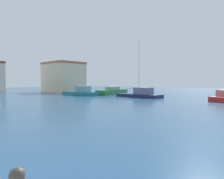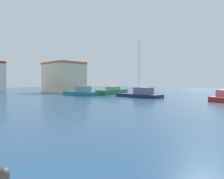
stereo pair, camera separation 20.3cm
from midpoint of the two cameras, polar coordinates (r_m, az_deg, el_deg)
water at (r=28.50m, az=-15.58°, el=-3.25°), size 160.00×160.00×0.00m
sailboat_navy_center_channel at (r=36.05m, az=7.58°, el=-1.16°), size 2.91×8.33×9.63m
motorboat_teal_mid_harbor at (r=41.57m, az=-8.70°, el=-0.74°), size 2.98×7.97×1.82m
motorboat_green_distant_east at (r=44.29m, az=-0.04°, el=-0.55°), size 9.29×4.14×1.60m
warehouse_block at (r=56.05m, az=-13.24°, el=3.27°), size 7.80×9.88×7.71m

